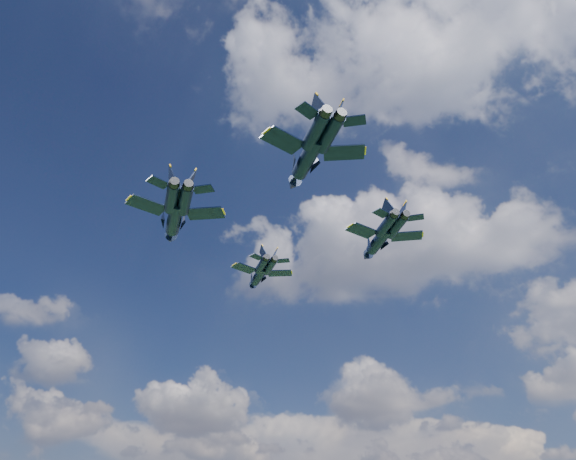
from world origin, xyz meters
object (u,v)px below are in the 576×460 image
Objects in this scene: jet_lead at (259,276)px; jet_slot at (307,159)px; jet_left at (174,219)px; jet_right at (378,241)px.

jet_slot reaches higher than jet_lead.
jet_right is at bearing -0.07° from jet_left.
jet_slot reaches higher than jet_left.
jet_right reaches higher than jet_lead.
jet_right is at bearing 41.61° from jet_slot.
jet_left is 31.59m from jet_right.
jet_left is at bearing -137.83° from jet_lead.
jet_lead is 22.49m from jet_left.
jet_slot is at bearing -134.48° from jet_right.
jet_lead is 22.26m from jet_right.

